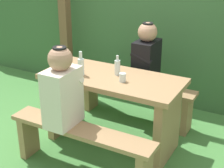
% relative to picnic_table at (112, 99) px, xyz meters
% --- Properties ---
extents(ground_plane, '(12.00, 12.00, 0.00)m').
position_rel_picnic_table_xyz_m(ground_plane, '(0.00, 0.00, -0.51)').
color(ground_plane, '#47853F').
extents(hedge_backdrop, '(6.40, 0.93, 1.70)m').
position_rel_picnic_table_xyz_m(hedge_backdrop, '(0.00, 1.65, 0.34)').
color(hedge_backdrop, '#396337').
rests_on(hedge_backdrop, ground_plane).
extents(pergola_post_left, '(0.12, 0.12, 2.29)m').
position_rel_picnic_table_xyz_m(pergola_post_left, '(-1.24, 0.95, 0.63)').
color(pergola_post_left, brown).
rests_on(pergola_post_left, ground_plane).
extents(picnic_table, '(1.40, 0.64, 0.75)m').
position_rel_picnic_table_xyz_m(picnic_table, '(0.00, 0.00, 0.00)').
color(picnic_table, '#9E7A51').
rests_on(picnic_table, ground_plane).
extents(bench_near, '(1.40, 0.24, 0.47)m').
position_rel_picnic_table_xyz_m(bench_near, '(0.00, -0.58, -0.18)').
color(bench_near, '#9E7A51').
rests_on(bench_near, ground_plane).
extents(bench_far, '(1.40, 0.24, 0.47)m').
position_rel_picnic_table_xyz_m(bench_far, '(0.00, 0.58, -0.18)').
color(bench_far, '#9E7A51').
rests_on(bench_far, ground_plane).
extents(person_white_shirt, '(0.25, 0.35, 0.72)m').
position_rel_picnic_table_xyz_m(person_white_shirt, '(-0.17, -0.58, 0.29)').
color(person_white_shirt, silver).
rests_on(person_white_shirt, bench_near).
extents(person_black_coat, '(0.25, 0.35, 0.72)m').
position_rel_picnic_table_xyz_m(person_black_coat, '(0.11, 0.58, 0.29)').
color(person_black_coat, black).
rests_on(person_black_coat, bench_far).
extents(drinking_glass, '(0.06, 0.06, 0.08)m').
position_rel_picnic_table_xyz_m(drinking_glass, '(0.15, -0.07, 0.28)').
color(drinking_glass, silver).
rests_on(drinking_glass, picnic_table).
extents(bottle_left, '(0.06, 0.06, 0.20)m').
position_rel_picnic_table_xyz_m(bottle_left, '(0.03, 0.06, 0.32)').
color(bottle_left, silver).
rests_on(bottle_left, picnic_table).
extents(bottle_right, '(0.06, 0.06, 0.24)m').
position_rel_picnic_table_xyz_m(bottle_right, '(-0.28, -0.11, 0.34)').
color(bottle_right, silver).
rests_on(bottle_right, picnic_table).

